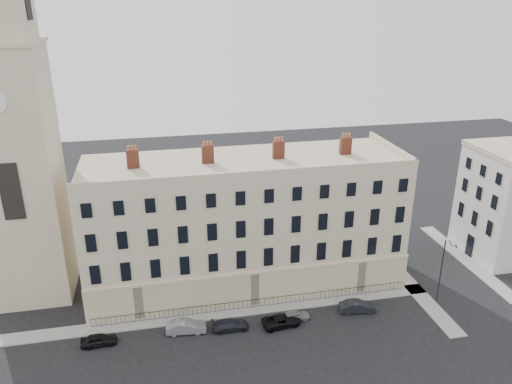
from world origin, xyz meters
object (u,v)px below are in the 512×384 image
at_px(car_e, 295,315).
at_px(streetlamp, 442,268).
at_px(car_f, 358,306).
at_px(car_c, 230,325).
at_px(car_d, 282,321).
at_px(car_b, 186,327).
at_px(car_a, 99,340).

xyz_separation_m(car_e, streetlamp, (16.72, 0.05, 3.71)).
height_order(car_e, car_f, car_f).
xyz_separation_m(car_c, car_d, (5.37, -0.43, 0.02)).
bearing_deg(car_e, car_b, 87.21).
bearing_deg(streetlamp, car_a, -160.70).
relative_size(car_a, streetlamp, 0.46).
bearing_deg(car_e, car_d, 109.51).
bearing_deg(car_f, car_b, 96.60).
xyz_separation_m(car_a, car_c, (13.07, -0.27, -0.04)).
height_order(car_a, car_b, car_b).
distance_m(car_a, car_e, 20.11).
height_order(car_e, streetlamp, streetlamp).
bearing_deg(car_d, car_a, 81.77).
distance_m(car_d, car_f, 8.73).
bearing_deg(car_b, streetlamp, -85.16).
relative_size(car_c, car_e, 1.23).
height_order(car_d, streetlamp, streetlamp).
height_order(car_c, car_d, car_d).
distance_m(car_c, car_e, 7.03).
distance_m(car_e, streetlamp, 17.12).
height_order(car_f, streetlamp, streetlamp).
distance_m(car_b, car_e, 11.53).
xyz_separation_m(car_a, car_b, (8.58, 0.22, 0.07)).
bearing_deg(streetlamp, car_c, -160.06).
distance_m(car_a, car_b, 8.58).
bearing_deg(car_e, car_f, -91.24).
bearing_deg(car_a, car_d, -94.53).
height_order(car_c, car_f, car_f).
relative_size(car_d, streetlamp, 0.55).
height_order(car_c, streetlamp, streetlamp).
distance_m(car_f, streetlamp, 10.32).
bearing_deg(streetlamp, car_d, -158.55).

